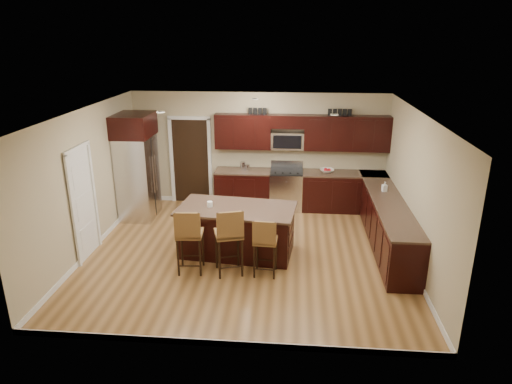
# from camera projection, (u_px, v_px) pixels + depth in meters

# --- Properties ---
(floor) EXTENTS (6.00, 6.00, 0.00)m
(floor) POSITION_uv_depth(u_px,v_px,m) (247.00, 253.00, 8.71)
(floor) COLOR olive
(floor) RESTS_ON ground
(ceiling) EXTENTS (6.00, 6.00, 0.00)m
(ceiling) POSITION_uv_depth(u_px,v_px,m) (246.00, 112.00, 7.81)
(ceiling) COLOR silver
(ceiling) RESTS_ON wall_back
(wall_back) EXTENTS (6.00, 0.00, 6.00)m
(wall_back) POSITION_uv_depth(u_px,v_px,m) (259.00, 150.00, 10.84)
(wall_back) COLOR tan
(wall_back) RESTS_ON floor
(wall_left) EXTENTS (0.00, 5.50, 5.50)m
(wall_left) POSITION_uv_depth(u_px,v_px,m) (87.00, 182.00, 8.50)
(wall_left) COLOR tan
(wall_left) RESTS_ON floor
(wall_right) EXTENTS (0.00, 5.50, 5.50)m
(wall_right) POSITION_uv_depth(u_px,v_px,m) (416.00, 191.00, 8.02)
(wall_right) COLOR tan
(wall_right) RESTS_ON floor
(base_cabinets) EXTENTS (4.02, 3.96, 0.92)m
(base_cabinets) POSITION_uv_depth(u_px,v_px,m) (342.00, 207.00, 9.76)
(base_cabinets) COLOR black
(base_cabinets) RESTS_ON floor
(upper_cabinets) EXTENTS (4.00, 0.33, 0.80)m
(upper_cabinets) POSITION_uv_depth(u_px,v_px,m) (303.00, 132.00, 10.44)
(upper_cabinets) COLOR black
(upper_cabinets) RESTS_ON wall_back
(range) EXTENTS (0.76, 0.64, 1.11)m
(range) POSITION_uv_depth(u_px,v_px,m) (286.00, 189.00, 10.80)
(range) COLOR silver
(range) RESTS_ON floor
(microwave) EXTENTS (0.76, 0.31, 0.40)m
(microwave) POSITION_uv_depth(u_px,v_px,m) (287.00, 141.00, 10.56)
(microwave) COLOR silver
(microwave) RESTS_ON upper_cabinets
(doorway) EXTENTS (0.85, 0.03, 2.06)m
(doorway) POSITION_uv_depth(u_px,v_px,m) (191.00, 161.00, 11.07)
(doorway) COLOR black
(doorway) RESTS_ON floor
(pantry_door) EXTENTS (0.03, 0.80, 2.04)m
(pantry_door) POSITION_uv_depth(u_px,v_px,m) (83.00, 205.00, 8.33)
(pantry_door) COLOR white
(pantry_door) RESTS_ON floor
(letter_decor) EXTENTS (2.20, 0.03, 0.15)m
(letter_decor) POSITION_uv_depth(u_px,v_px,m) (298.00, 112.00, 10.30)
(letter_decor) COLOR black
(letter_decor) RESTS_ON upper_cabinets
(island) EXTENTS (2.27, 1.35, 0.92)m
(island) POSITION_uv_depth(u_px,v_px,m) (237.00, 231.00, 8.63)
(island) COLOR black
(island) RESTS_ON floor
(stool_left) EXTENTS (0.47, 0.47, 1.18)m
(stool_left) POSITION_uv_depth(u_px,v_px,m) (189.00, 234.00, 7.78)
(stool_left) COLOR olive
(stool_left) RESTS_ON floor
(stool_mid) EXTENTS (0.57, 0.57, 1.22)m
(stool_mid) POSITION_uv_depth(u_px,v_px,m) (229.00, 234.00, 7.72)
(stool_mid) COLOR olive
(stool_mid) RESTS_ON floor
(stool_right) EXTENTS (0.42, 0.42, 1.06)m
(stool_right) POSITION_uv_depth(u_px,v_px,m) (265.00, 241.00, 7.71)
(stool_right) COLOR olive
(stool_right) RESTS_ON floor
(refrigerator) EXTENTS (0.79, 0.99, 2.35)m
(refrigerator) POSITION_uv_depth(u_px,v_px,m) (137.00, 166.00, 10.08)
(refrigerator) COLOR silver
(refrigerator) RESTS_ON floor
(floor_mat) EXTENTS (0.92, 0.75, 0.01)m
(floor_mat) POSITION_uv_depth(u_px,v_px,m) (257.00, 221.00, 10.18)
(floor_mat) COLOR brown
(floor_mat) RESTS_ON floor
(fruit_bowl) EXTENTS (0.36, 0.36, 0.08)m
(fruit_bowl) POSITION_uv_depth(u_px,v_px,m) (327.00, 171.00, 10.56)
(fruit_bowl) COLOR silver
(fruit_bowl) RESTS_ON base_cabinets
(soap_bottle) EXTENTS (0.11, 0.12, 0.21)m
(soap_bottle) POSITION_uv_depth(u_px,v_px,m) (385.00, 187.00, 9.28)
(soap_bottle) COLOR #B2B2B2
(soap_bottle) RESTS_ON base_cabinets
(canister_tall) EXTENTS (0.12, 0.12, 0.20)m
(canister_tall) POSITION_uv_depth(u_px,v_px,m) (243.00, 166.00, 10.70)
(canister_tall) COLOR silver
(canister_tall) RESTS_ON base_cabinets
(canister_short) EXTENTS (0.11, 0.11, 0.15)m
(canister_short) POSITION_uv_depth(u_px,v_px,m) (247.00, 167.00, 10.70)
(canister_short) COLOR silver
(canister_short) RESTS_ON base_cabinets
(island_jar) EXTENTS (0.10, 0.10, 0.10)m
(island_jar) POSITION_uv_depth(u_px,v_px,m) (210.00, 204.00, 8.49)
(island_jar) COLOR white
(island_jar) RESTS_ON island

